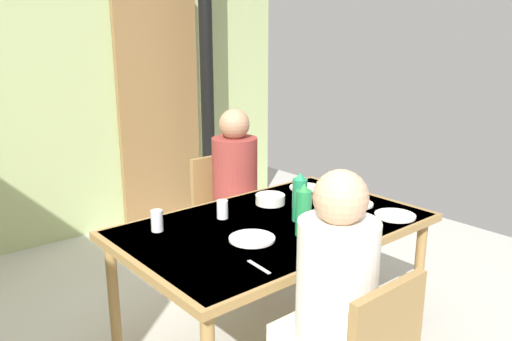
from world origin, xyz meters
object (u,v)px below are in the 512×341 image
at_px(chair_far_diner, 224,210).
at_px(person_far_diner, 236,175).
at_px(person_near_diner, 334,283).
at_px(water_bottle_green_far, 300,198).
at_px(serving_bowl_center, 270,199).
at_px(dining_table, 274,233).
at_px(water_bottle_green_near, 304,211).

distance_m(chair_far_diner, person_far_diner, 0.31).
height_order(person_near_diner, water_bottle_green_far, person_near_diner).
distance_m(person_far_diner, serving_bowl_center, 0.48).
height_order(person_near_diner, serving_bowl_center, person_near_diner).
distance_m(person_near_diner, serving_bowl_center, 1.09).
bearing_deg(chair_far_diner, person_far_diner, 90.00).
bearing_deg(dining_table, person_far_diner, 67.09).
height_order(water_bottle_green_far, serving_bowl_center, water_bottle_green_far).
xyz_separation_m(dining_table, water_bottle_green_far, (0.12, -0.06, 0.18)).
relative_size(person_far_diner, water_bottle_green_near, 2.96).
relative_size(person_near_diner, water_bottle_green_far, 2.96).
bearing_deg(person_far_diner, person_near_diner, 65.52).
bearing_deg(chair_far_diner, serving_bowl_center, 79.17).
bearing_deg(water_bottle_green_far, chair_far_diner, 78.78).
relative_size(dining_table, serving_bowl_center, 9.34).
xyz_separation_m(person_near_diner, person_far_diner, (0.65, 1.42, 0.00)).
bearing_deg(chair_far_diner, water_bottle_green_far, 78.78).
relative_size(dining_table, water_bottle_green_far, 6.10).
bearing_deg(serving_bowl_center, chair_far_diner, 79.17).
xyz_separation_m(dining_table, water_bottle_green_near, (-0.01, -0.22, 0.18)).
bearing_deg(water_bottle_green_near, serving_bowl_center, 67.22).
relative_size(dining_table, chair_far_diner, 1.82).
xyz_separation_m(person_near_diner, serving_bowl_center, (0.53, 0.95, -0.02)).
xyz_separation_m(person_far_diner, serving_bowl_center, (-0.12, -0.47, -0.02)).
height_order(chair_far_diner, water_bottle_green_far, water_bottle_green_far).
xyz_separation_m(person_far_diner, water_bottle_green_near, (-0.31, -0.93, 0.07)).
height_order(person_far_diner, water_bottle_green_near, person_far_diner).
bearing_deg(water_bottle_green_near, person_near_diner, -124.42).
bearing_deg(dining_table, water_bottle_green_far, -26.62).
xyz_separation_m(dining_table, person_near_diner, (-0.35, -0.71, 0.11)).
bearing_deg(dining_table, person_near_diner, -116.01).
xyz_separation_m(person_near_diner, water_bottle_green_far, (0.47, 0.65, 0.07)).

